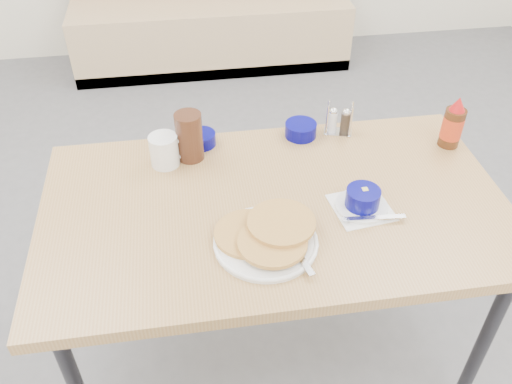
{
  "coord_description": "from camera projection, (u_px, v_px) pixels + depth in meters",
  "views": [
    {
      "loc": [
        -0.24,
        -0.95,
        1.83
      ],
      "look_at": [
        -0.06,
        0.24,
        0.82
      ],
      "focal_mm": 38.0,
      "sensor_mm": 36.0,
      "label": 1
    }
  ],
  "objects": [
    {
      "name": "condiment_caddy",
      "position": [
        339.0,
        123.0,
        1.89
      ],
      "size": [
        0.11,
        0.08,
        0.12
      ],
      "rotation": [
        0.0,
        0.0,
        -0.31
      ],
      "color": "silver",
      "rests_on": "dining_table"
    },
    {
      "name": "creamer_bowl",
      "position": [
        201.0,
        139.0,
        1.85
      ],
      "size": [
        0.1,
        0.1,
        0.04
      ],
      "rotation": [
        0.0,
        0.0,
        0.11
      ],
      "color": "#04046A",
      "rests_on": "dining_table"
    },
    {
      "name": "butter_bowl",
      "position": [
        301.0,
        130.0,
        1.89
      ],
      "size": [
        0.11,
        0.11,
        0.05
      ],
      "rotation": [
        0.0,
        0.0,
        -0.25
      ],
      "color": "#04046A",
      "rests_on": "dining_table"
    },
    {
      "name": "dining_table",
      "position": [
        275.0,
        218.0,
        1.67
      ],
      "size": [
        1.4,
        0.8,
        0.76
      ],
      "color": "tan",
      "rests_on": "ground"
    },
    {
      "name": "grits_setting",
      "position": [
        363.0,
        201.0,
        1.59
      ],
      "size": [
        0.2,
        0.19,
        0.07
      ],
      "rotation": [
        0.0,
        0.0,
        0.14
      ],
      "color": "white",
      "rests_on": "dining_table"
    },
    {
      "name": "coffee_mug",
      "position": [
        166.0,
        150.0,
        1.74
      ],
      "size": [
        0.14,
        0.09,
        0.11
      ],
      "rotation": [
        0.0,
        0.0,
        0.08
      ],
      "color": "white",
      "rests_on": "dining_table"
    },
    {
      "name": "syrup_bottle",
      "position": [
        453.0,
        125.0,
        1.81
      ],
      "size": [
        0.07,
        0.07,
        0.18
      ],
      "rotation": [
        0.0,
        0.0,
        0.43
      ],
      "color": "#47230F",
      "rests_on": "dining_table"
    },
    {
      "name": "booth_bench",
      "position": [
        210.0,
        12.0,
        3.81
      ],
      "size": [
        1.9,
        0.56,
        1.22
      ],
      "color": "tan",
      "rests_on": "ground"
    },
    {
      "name": "amber_tumbler",
      "position": [
        189.0,
        137.0,
        1.75
      ],
      "size": [
        0.09,
        0.09,
        0.17
      ],
      "primitive_type": "cylinder",
      "rotation": [
        0.0,
        0.0,
        -0.0
      ],
      "color": "#3F2114",
      "rests_on": "dining_table"
    },
    {
      "name": "pancake_plate",
      "position": [
        267.0,
        237.0,
        1.48
      ],
      "size": [
        0.29,
        0.29,
        0.05
      ],
      "rotation": [
        0.0,
        0.0,
        -0.07
      ],
      "color": "white",
      "rests_on": "dining_table"
    }
  ]
}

